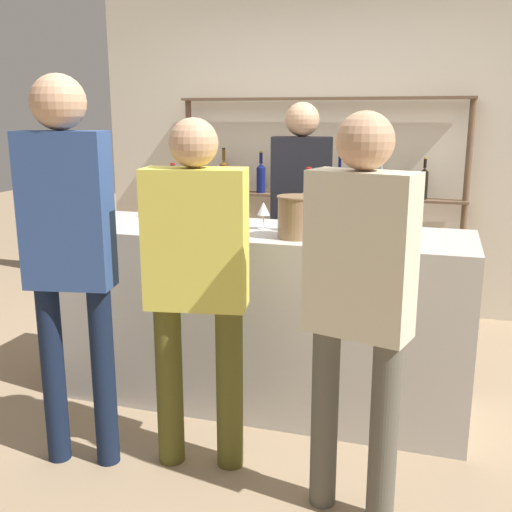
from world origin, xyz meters
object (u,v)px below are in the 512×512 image
(ice_bucket, at_px, (296,217))
(customer_right, at_px, (359,289))
(counter_bottle_1, at_px, (363,206))
(counter_bottle_3, at_px, (308,208))
(customer_left, at_px, (68,239))
(server_behind_counter, at_px, (301,206))
(counter_bottle_0, at_px, (327,212))
(counter_bottle_2, at_px, (174,198))
(wine_glass, at_px, (263,209))
(cork_jar, at_px, (214,214))
(customer_center, at_px, (197,272))

(ice_bucket, bearing_deg, customer_right, -59.74)
(counter_bottle_1, distance_m, counter_bottle_3, 0.30)
(counter_bottle_1, height_order, customer_left, customer_left)
(server_behind_counter, xyz_separation_m, customer_left, (-0.67, -1.72, 0.07))
(counter_bottle_0, relative_size, server_behind_counter, 0.19)
(counter_bottle_3, bearing_deg, counter_bottle_2, 170.49)
(wine_glass, relative_size, customer_right, 0.09)
(ice_bucket, relative_size, customer_right, 0.13)
(counter_bottle_2, relative_size, customer_right, 0.21)
(cork_jar, distance_m, server_behind_counter, 0.85)
(counter_bottle_1, relative_size, ice_bucket, 1.64)
(ice_bucket, relative_size, cork_jar, 1.68)
(counter_bottle_0, distance_m, customer_left, 1.31)
(customer_right, height_order, server_behind_counter, server_behind_counter)
(counter_bottle_0, relative_size, customer_right, 0.20)
(server_behind_counter, bearing_deg, counter_bottle_0, 9.72)
(wine_glass, bearing_deg, counter_bottle_1, 8.21)
(wine_glass, height_order, server_behind_counter, server_behind_counter)
(customer_center, bearing_deg, counter_bottle_1, -47.41)
(cork_jar, bearing_deg, customer_right, -44.69)
(server_behind_counter, bearing_deg, cork_jar, -34.80)
(counter_bottle_3, height_order, cork_jar, counter_bottle_3)
(cork_jar, height_order, server_behind_counter, server_behind_counter)
(counter_bottle_2, bearing_deg, server_behind_counter, 48.89)
(counter_bottle_3, bearing_deg, customer_center, -115.77)
(counter_bottle_1, height_order, server_behind_counter, server_behind_counter)
(cork_jar, height_order, customer_center, customer_center)
(cork_jar, distance_m, customer_right, 1.36)
(cork_jar, bearing_deg, customer_center, -74.47)
(wine_glass, height_order, customer_right, customer_right)
(counter_bottle_0, xyz_separation_m, counter_bottle_2, (-0.96, 0.17, 0.01))
(counter_bottle_1, bearing_deg, server_behind_counter, 124.52)
(counter_bottle_0, bearing_deg, counter_bottle_1, 38.08)
(counter_bottle_2, bearing_deg, ice_bucket, -19.96)
(customer_center, bearing_deg, counter_bottle_2, 20.23)
(counter_bottle_1, distance_m, server_behind_counter, 0.92)
(ice_bucket, bearing_deg, customer_left, -140.71)
(counter_bottle_3, bearing_deg, ice_bucket, -99.52)
(counter_bottle_2, xyz_separation_m, wine_glass, (0.59, -0.12, -0.02))
(cork_jar, relative_size, server_behind_counter, 0.08)
(counter_bottle_0, xyz_separation_m, customer_right, (0.29, -0.85, -0.15))
(counter_bottle_0, height_order, ice_bucket, counter_bottle_0)
(counter_bottle_2, height_order, counter_bottle_3, counter_bottle_3)
(counter_bottle_0, bearing_deg, customer_right, -71.36)
(counter_bottle_0, bearing_deg, cork_jar, 171.41)
(ice_bucket, height_order, customer_center, customer_center)
(customer_left, bearing_deg, counter_bottle_1, -61.15)
(wine_glass, relative_size, server_behind_counter, 0.09)
(ice_bucket, height_order, customer_right, customer_right)
(counter_bottle_2, bearing_deg, counter_bottle_3, -9.51)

